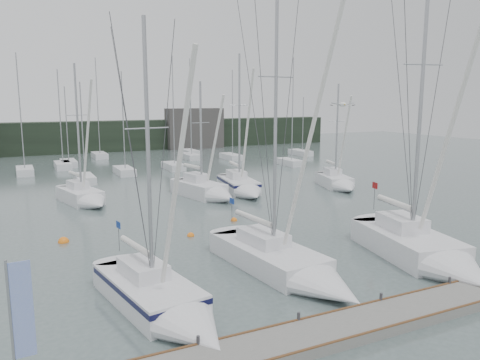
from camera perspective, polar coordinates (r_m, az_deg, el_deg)
name	(u,v)px	position (r m, az deg, el deg)	size (l,w,h in m)	color
ground	(287,283)	(22.58, 5.74, -12.41)	(160.00, 160.00, 0.00)	#4E5F5D
dock	(357,325)	(18.82, 14.13, -16.73)	(24.00, 2.00, 0.40)	#62625D
far_treeline	(87,137)	(80.71, -18.15, 5.03)	(90.00, 4.00, 5.00)	black
far_building_right	(195,128)	(83.14, -5.55, 6.28)	(10.00, 3.00, 7.00)	#3F3C3A
mast_forest	(79,165)	(61.55, -19.01, 1.75)	(60.15, 25.07, 14.69)	silver
sailboat_near_left	(166,305)	(19.26, -8.99, -14.81)	(4.00, 9.07, 12.53)	silver
sailboat_near_center	(295,269)	(22.85, 6.68, -10.74)	(3.88, 10.50, 16.28)	silver
sailboat_near_right	(430,255)	(26.24, 22.13, -8.45)	(5.10, 10.21, 17.40)	silver
sailboat_mid_b	(86,198)	(40.24, -18.23, -2.13)	(3.88, 7.16, 12.12)	silver
sailboat_mid_c	(208,192)	(40.77, -3.88, -1.44)	(4.16, 7.95, 10.84)	silver
sailboat_mid_d	(243,188)	(42.52, 0.36, -0.93)	(3.77, 8.52, 13.39)	silver
sailboat_mid_e	(339,183)	(46.14, 11.96, -0.39)	(4.09, 7.14, 10.75)	silver
buoy_a	(191,236)	(29.92, -6.03, -6.80)	(0.46, 0.46, 0.46)	orange
buoy_b	(234,221)	(33.39, -0.74, -4.98)	(0.47, 0.47, 0.47)	orange
buoy_c	(64,242)	(30.43, -20.71, -7.11)	(0.66, 0.66, 0.66)	orange
dock_banner	(19,318)	(14.20, -25.36, -14.99)	(0.62, 0.09, 4.04)	#95989C
seagull	(343,104)	(20.69, 12.39, 8.99)	(1.04, 0.49, 0.21)	white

